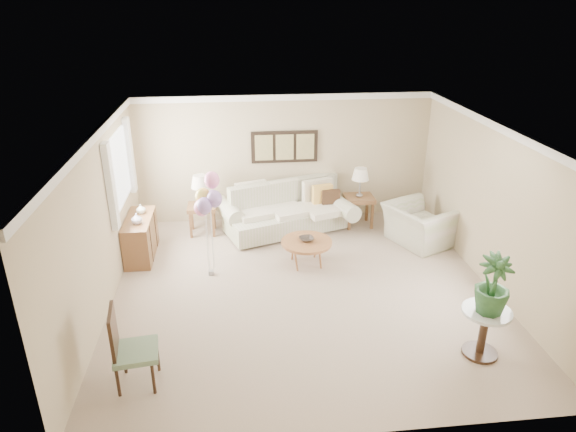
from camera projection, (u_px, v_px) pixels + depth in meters
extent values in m
plane|color=tan|center=(304.00, 290.00, 8.27)|extent=(6.00, 6.00, 0.00)
cube|color=tan|center=(284.00, 158.00, 10.49)|extent=(6.00, 0.04, 2.60)
cube|color=tan|center=(347.00, 336.00, 5.02)|extent=(6.00, 0.04, 2.60)
cube|color=tan|center=(101.00, 225.00, 7.46)|extent=(0.04, 6.00, 2.60)
cube|color=tan|center=(494.00, 208.00, 8.06)|extent=(0.04, 6.00, 2.60)
cube|color=white|center=(306.00, 132.00, 7.24)|extent=(6.00, 6.00, 0.02)
cube|color=white|center=(284.00, 97.00, 9.98)|extent=(6.00, 0.06, 0.12)
cube|color=white|center=(90.00, 142.00, 6.97)|extent=(0.06, 6.00, 0.12)
cube|color=white|center=(505.00, 130.00, 7.56)|extent=(0.06, 6.00, 0.12)
cube|color=white|center=(119.00, 170.00, 8.69)|extent=(0.04, 1.40, 1.20)
cube|color=white|center=(111.00, 187.00, 7.92)|extent=(0.10, 0.22, 1.40)
cube|color=white|center=(130.00, 155.00, 9.47)|extent=(0.10, 0.22, 1.40)
cube|color=black|center=(285.00, 147.00, 10.37)|extent=(1.35, 0.04, 0.65)
cube|color=#8C8C59|center=(264.00, 148.00, 10.30)|extent=(0.36, 0.02, 0.52)
cube|color=#8C8C59|center=(285.00, 147.00, 10.34)|extent=(0.36, 0.02, 0.52)
cube|color=#8C8C59|center=(305.00, 147.00, 10.39)|extent=(0.36, 0.02, 0.52)
cube|color=beige|center=(286.00, 220.00, 10.24)|extent=(2.53, 1.67, 0.38)
cube|color=beige|center=(284.00, 194.00, 10.40)|extent=(2.30, 0.99, 0.59)
cylinder|color=beige|center=(229.00, 211.00, 10.04)|extent=(0.64, 1.02, 0.34)
cylinder|color=beige|center=(341.00, 207.00, 10.26)|extent=(0.64, 1.02, 0.34)
cube|color=white|center=(252.00, 212.00, 10.04)|extent=(0.86, 0.93, 0.13)
cube|color=white|center=(286.00, 210.00, 10.10)|extent=(0.86, 0.93, 0.13)
cube|color=white|center=(320.00, 209.00, 10.17)|extent=(0.86, 0.93, 0.13)
cube|color=#87A9D1|center=(243.00, 198.00, 10.09)|extent=(0.41, 0.13, 0.41)
cube|color=#EEB956|center=(322.00, 195.00, 10.25)|extent=(0.41, 0.13, 0.41)
cube|color=#3B2617|center=(331.00, 199.00, 10.22)|extent=(0.36, 0.11, 0.36)
cube|color=beige|center=(286.00, 230.00, 10.33)|extent=(2.13, 0.85, 0.04)
cube|color=brown|center=(202.00, 207.00, 10.03)|extent=(0.55, 0.50, 0.08)
cube|color=brown|center=(191.00, 226.00, 9.95)|extent=(0.05, 0.05, 0.52)
cube|color=brown|center=(214.00, 225.00, 9.99)|extent=(0.05, 0.05, 0.52)
cube|color=brown|center=(192.00, 218.00, 10.31)|extent=(0.05, 0.05, 0.52)
cube|color=brown|center=(214.00, 217.00, 10.35)|extent=(0.05, 0.05, 0.52)
cube|color=brown|center=(359.00, 198.00, 10.38)|extent=(0.58, 0.53, 0.08)
cube|color=brown|center=(349.00, 217.00, 10.29)|extent=(0.05, 0.05, 0.55)
cube|color=brown|center=(372.00, 216.00, 10.33)|extent=(0.05, 0.05, 0.55)
cube|color=brown|center=(345.00, 209.00, 10.67)|extent=(0.05, 0.05, 0.55)
cube|color=brown|center=(367.00, 208.00, 10.72)|extent=(0.05, 0.05, 0.55)
cylinder|color=gray|center=(201.00, 204.00, 10.00)|extent=(0.14, 0.14, 0.06)
cylinder|color=gray|center=(201.00, 195.00, 9.93)|extent=(0.04, 0.04, 0.31)
cone|color=silver|center=(200.00, 181.00, 9.82)|extent=(0.35, 0.35, 0.25)
cylinder|color=gray|center=(359.00, 195.00, 10.35)|extent=(0.14, 0.14, 0.06)
cylinder|color=gray|center=(360.00, 187.00, 10.28)|extent=(0.04, 0.04, 0.30)
cone|color=silver|center=(361.00, 174.00, 10.17)|extent=(0.34, 0.34, 0.24)
cylinder|color=#A87445|center=(307.00, 242.00, 8.90)|extent=(0.89, 0.89, 0.05)
cylinder|color=#A87445|center=(316.00, 248.00, 9.20)|extent=(0.04, 0.04, 0.40)
cylinder|color=#A87445|center=(293.00, 249.00, 9.16)|extent=(0.04, 0.04, 0.40)
cylinder|color=#A87445|center=(296.00, 260.00, 8.78)|extent=(0.04, 0.04, 0.40)
cylinder|color=#A87445|center=(320.00, 259.00, 8.82)|extent=(0.04, 0.04, 0.40)
imported|color=#332A25|center=(307.00, 239.00, 8.89)|extent=(0.29, 0.29, 0.06)
imported|color=beige|center=(419.00, 225.00, 9.70)|extent=(1.39, 1.47, 0.75)
cylinder|color=silver|center=(487.00, 312.00, 6.54)|extent=(0.63, 0.63, 0.04)
cylinder|color=#342114|center=(483.00, 333.00, 6.67)|extent=(0.10, 0.10, 0.63)
cylinder|color=#342114|center=(479.00, 353.00, 6.80)|extent=(0.46, 0.46, 0.01)
imported|color=#234C27|center=(493.00, 285.00, 6.34)|extent=(0.46, 0.46, 0.79)
cube|color=gray|center=(136.00, 352.00, 6.11)|extent=(0.57, 0.57, 0.07)
cylinder|color=#342114|center=(118.00, 381.00, 6.00)|extent=(0.04, 0.04, 0.42)
cylinder|color=#342114|center=(153.00, 379.00, 6.04)|extent=(0.04, 0.04, 0.42)
cylinder|color=#342114|center=(124.00, 359.00, 6.38)|extent=(0.04, 0.04, 0.42)
cylinder|color=#342114|center=(158.00, 356.00, 6.42)|extent=(0.04, 0.04, 0.42)
cube|color=#342114|center=(113.00, 332.00, 5.97)|extent=(0.10, 0.49, 0.56)
cube|color=brown|center=(141.00, 237.00, 9.22)|extent=(0.45, 1.20, 0.74)
cube|color=#342114|center=(138.00, 245.00, 8.94)|extent=(0.46, 0.02, 0.70)
cube|color=#342114|center=(143.00, 230.00, 9.49)|extent=(0.46, 0.02, 0.70)
imported|color=#B9B7CA|center=(137.00, 218.00, 8.82)|extent=(0.24, 0.24, 0.19)
imported|color=silver|center=(141.00, 209.00, 9.25)|extent=(0.19, 0.19, 0.17)
cube|color=gray|center=(211.00, 272.00, 8.72)|extent=(0.09, 0.09, 0.07)
ellipsoid|color=pink|center=(202.00, 208.00, 8.17)|extent=(0.25, 0.25, 0.29)
cylinder|color=silver|center=(207.00, 244.00, 8.46)|extent=(0.01, 0.01, 1.04)
ellipsoid|color=#9D79C5|center=(214.00, 199.00, 8.15)|extent=(0.25, 0.25, 0.29)
cylinder|color=silver|center=(213.00, 240.00, 8.45)|extent=(0.01, 0.01, 1.18)
ellipsoid|color=#DAC34E|center=(203.00, 196.00, 8.26)|extent=(0.25, 0.25, 0.29)
cylinder|color=silver|center=(207.00, 238.00, 8.51)|extent=(0.01, 0.01, 1.18)
ellipsoid|color=pink|center=(212.00, 180.00, 8.18)|extent=(0.25, 0.25, 0.29)
cylinder|color=silver|center=(212.00, 231.00, 8.47)|extent=(0.01, 0.01, 1.44)
ellipsoid|color=#9D79C5|center=(204.00, 206.00, 8.12)|extent=(0.25, 0.25, 0.29)
cylinder|color=silver|center=(208.00, 243.00, 8.44)|extent=(0.01, 0.01, 1.09)
ellipsoid|color=#9D79C5|center=(212.00, 198.00, 8.36)|extent=(0.25, 0.25, 0.29)
cylinder|color=silver|center=(212.00, 239.00, 8.56)|extent=(0.01, 0.01, 1.11)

